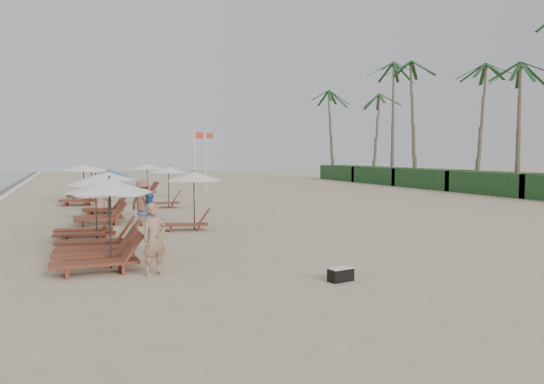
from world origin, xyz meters
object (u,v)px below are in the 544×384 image
object	(u,v)px
lounger_station_2	(88,210)
lounger_station_3	(102,197)
inland_station_1	(165,183)
beachgoer_mid_b	(143,203)
inland_station_0	(191,191)
lounger_station_4	(106,193)
beachgoer_mid_a	(148,215)
beachgoer_near	(154,239)
inland_station_2	(144,178)
lounger_station_1	(99,224)
lounger_station_0	(99,228)
lounger_station_6	(87,184)
beachgoer_far_b	(100,194)
duffel_bag	(341,274)
lounger_station_5	(80,184)
flag_pole_near	(196,161)

from	to	relation	value
lounger_station_2	lounger_station_3	size ratio (longest dim) A/B	0.95
inland_station_1	beachgoer_mid_b	xyz separation A→B (m)	(-2.11, -7.32, -0.41)
inland_station_0	lounger_station_4	bearing A→B (deg)	112.64
beachgoer_mid_a	beachgoer_near	bearing A→B (deg)	72.38
lounger_station_3	inland_station_2	distance (m)	14.91
lounger_station_1	lounger_station_3	bearing A→B (deg)	85.92
lounger_station_0	beachgoer_mid_b	xyz separation A→B (m)	(2.11, 8.19, -0.13)
inland_station_0	inland_station_1	xyz separation A→B (m)	(0.50, 9.09, -0.15)
lounger_station_0	lounger_station_6	world-z (taller)	lounger_station_0
beachgoer_far_b	duffel_bag	size ratio (longest dim) A/B	3.02
beachgoer_mid_b	inland_station_2	bearing A→B (deg)	-45.06
inland_station_0	beachgoer_mid_a	world-z (taller)	inland_station_0
lounger_station_5	inland_station_2	size ratio (longest dim) A/B	0.90
beachgoer_near	lounger_station_0	bearing A→B (deg)	112.31
lounger_station_1	lounger_station_6	world-z (taller)	lounger_station_6
lounger_station_0	flag_pole_near	distance (m)	20.89
lounger_station_6	beachgoer_near	distance (m)	22.88
beachgoer_near	flag_pole_near	size ratio (longest dim) A/B	0.39
beachgoer_mid_b	lounger_station_6	bearing A→B (deg)	-30.42
lounger_station_4	lounger_station_6	world-z (taller)	lounger_station_6
lounger_station_3	inland_station_0	xyz separation A→B (m)	(3.10, -2.99, 0.37)
inland_station_2	beachgoer_far_b	bearing A→B (deg)	-108.76
inland_station_0	beachgoer_near	size ratio (longest dim) A/B	1.46
lounger_station_1	beachgoer_mid_a	distance (m)	3.14
flag_pole_near	lounger_station_3	bearing A→B (deg)	-121.27
beachgoer_far_b	inland_station_2	bearing A→B (deg)	10.16
lounger_station_0	beachgoer_far_b	xyz separation A→B (m)	(0.76, 13.79, -0.10)
beachgoer_near	beachgoer_mid_a	xyz separation A→B (m)	(0.67, 5.90, -0.06)
lounger_station_0	inland_station_1	size ratio (longest dim) A/B	0.96
lounger_station_0	flag_pole_near	world-z (taller)	flag_pole_near
inland_station_1	duffel_bag	world-z (taller)	inland_station_1
lounger_station_3	beachgoer_near	world-z (taller)	lounger_station_3
duffel_bag	beachgoer_mid_a	bearing A→B (deg)	111.97
lounger_station_5	duffel_bag	size ratio (longest dim) A/B	4.07
beachgoer_near	beachgoer_mid_a	distance (m)	5.94
lounger_station_2	beachgoer_far_b	xyz separation A→B (m)	(0.83, 8.54, -0.05)
inland_station_1	duffel_bag	xyz separation A→B (m)	(0.88, -18.83, -1.17)
inland_station_1	beachgoer_mid_a	distance (m)	11.07
inland_station_1	flag_pole_near	bearing A→B (deg)	57.73
lounger_station_1	duffel_bag	xyz separation A→B (m)	(5.00, -5.43, -0.74)
inland_station_2	lounger_station_0	bearing A→B (deg)	-99.94
beachgoer_mid_a	duffel_bag	distance (m)	8.68
lounger_station_5	beachgoer_mid_b	distance (m)	10.67
flag_pole_near	inland_station_0	bearing A→B (deg)	-103.31
lounger_station_0	duffel_bag	distance (m)	6.16
lounger_station_4	beachgoer_near	size ratio (longest dim) A/B	1.38
lounger_station_0	duffel_bag	world-z (taller)	lounger_station_0
lounger_station_3	inland_station_1	distance (m)	7.08
beachgoer_far_b	flag_pole_near	xyz separation A→B (m)	(6.10, 5.89, 1.53)
inland_station_0	inland_station_2	bearing A→B (deg)	88.48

